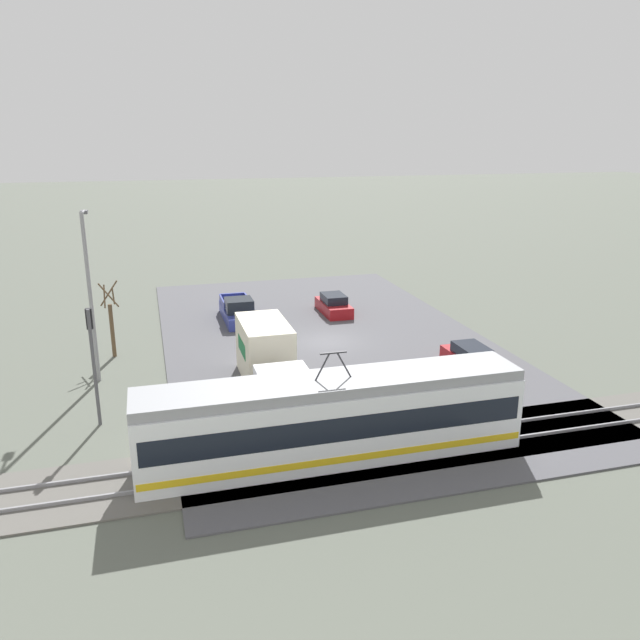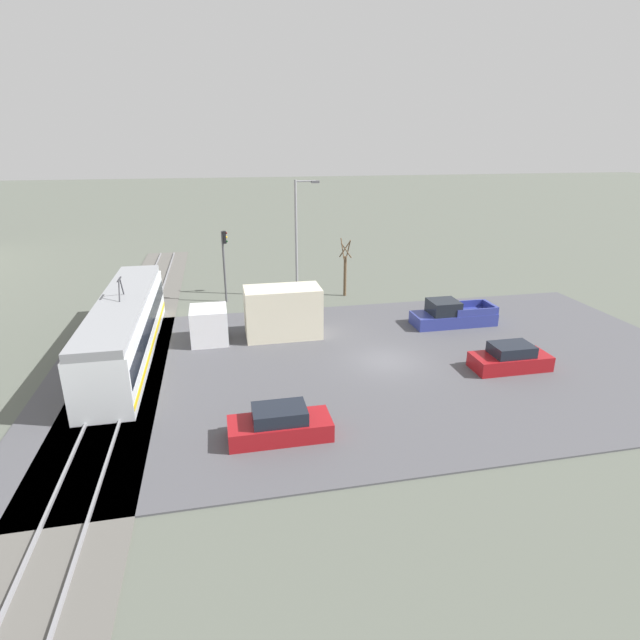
% 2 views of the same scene
% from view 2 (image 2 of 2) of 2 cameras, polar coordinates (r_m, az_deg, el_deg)
% --- Properties ---
extents(ground_plane, '(320.00, 320.00, 0.00)m').
position_cam_2_polar(ground_plane, '(29.08, 7.54, -4.78)').
color(ground_plane, '#565B51').
extents(road_surface, '(20.69, 37.17, 0.08)m').
position_cam_2_polar(road_surface, '(29.07, 7.55, -4.71)').
color(road_surface, '#4C4C51').
rests_on(road_surface, ground).
extents(rail_bed, '(66.71, 4.40, 0.22)m').
position_cam_2_polar(rail_bed, '(28.17, -22.06, -6.90)').
color(rail_bed, '#5B5954').
rests_on(rail_bed, ground).
extents(light_rail_tram, '(15.97, 2.80, 4.62)m').
position_cam_2_polar(light_rail_tram, '(31.16, -21.30, -0.80)').
color(light_rail_tram, white).
rests_on(light_rail_tram, ground).
extents(box_truck, '(2.51, 8.18, 3.25)m').
position_cam_2_polar(box_truck, '(31.86, -6.26, 0.55)').
color(box_truck, silver).
rests_on(box_truck, ground).
extents(pickup_truck, '(2.06, 5.67, 1.77)m').
position_cam_2_polar(pickup_truck, '(35.37, 14.83, 0.53)').
color(pickup_truck, navy).
rests_on(pickup_truck, ground).
extents(sedan_car_0, '(1.83, 4.27, 1.45)m').
position_cam_2_polar(sedan_car_0, '(29.56, 20.92, -4.14)').
color(sedan_car_0, maroon).
rests_on(sedan_car_0, ground).
extents(sedan_car_1, '(1.78, 4.37, 1.42)m').
position_cam_2_polar(sedan_car_1, '(21.65, -4.62, -11.86)').
color(sedan_car_1, maroon).
rests_on(sedan_car_1, ground).
extents(traffic_light_pole, '(0.28, 0.47, 5.59)m').
position_cam_2_polar(traffic_light_pole, '(39.40, -10.86, 7.10)').
color(traffic_light_pole, '#47474C').
rests_on(traffic_light_pole, ground).
extents(street_tree, '(1.11, 0.92, 4.69)m').
position_cam_2_polar(street_tree, '(40.68, 2.89, 5.70)').
color(street_tree, brown).
rests_on(street_tree, ground).
extents(street_lamp_near_crossing, '(0.36, 1.95, 9.24)m').
position_cam_2_polar(street_lamp_near_crossing, '(39.94, -2.49, 10.03)').
color(street_lamp_near_crossing, gray).
rests_on(street_lamp_near_crossing, ground).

